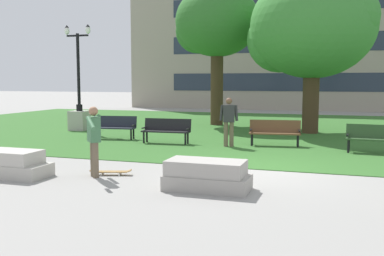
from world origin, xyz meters
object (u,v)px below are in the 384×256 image
at_px(park_bench_near_left, 376,137).
at_px(lamp_post_center, 79,109).
at_px(skateboard, 111,172).
at_px(person_bystander_near_lawn, 229,119).
at_px(person_skateboarder, 94,137).
at_px(park_bench_far_right, 167,129).
at_px(concrete_block_left, 207,176).
at_px(park_bench_near_right, 275,131).
at_px(park_bench_far_left, 114,126).
at_px(concrete_block_center, 10,164).

height_order(park_bench_near_left, lamp_post_center, lamp_post_center).
xyz_separation_m(skateboard, lamp_post_center, (-6.18, 8.46, 0.92)).
distance_m(park_bench_near_left, person_bystander_near_lawn, 4.81).
height_order(person_skateboarder, park_bench_far_right, person_skateboarder).
relative_size(concrete_block_left, skateboard, 1.74).
bearing_deg(park_bench_far_right, park_bench_near_right, 9.12).
bearing_deg(lamp_post_center, skateboard, -53.85).
distance_m(park_bench_far_left, lamp_post_center, 3.83).
height_order(concrete_block_left, park_bench_near_right, park_bench_near_right).
bearing_deg(park_bench_near_left, skateboard, -139.31).
bearing_deg(concrete_block_left, skateboard, 165.24).
bearing_deg(concrete_block_left, park_bench_far_left, 130.51).
bearing_deg(park_bench_far_left, skateboard, -62.68).
bearing_deg(park_bench_near_right, park_bench_far_right, -170.88).
relative_size(concrete_block_center, park_bench_far_right, 1.03).
bearing_deg(person_bystander_near_lawn, person_skateboarder, -108.46).
relative_size(park_bench_far_left, person_bystander_near_lawn, 1.08).
bearing_deg(park_bench_near_right, lamp_post_center, 166.76).
xyz_separation_m(person_skateboarder, person_bystander_near_lawn, (1.94, 5.81, 0.00)).
xyz_separation_m(concrete_block_left, lamp_post_center, (-8.86, 9.16, 0.70)).
distance_m(person_skateboarder, park_bench_near_left, 8.93).
bearing_deg(person_skateboarder, park_bench_far_left, 114.23).
height_order(park_bench_far_left, person_bystander_near_lawn, person_bystander_near_lawn).
height_order(person_skateboarder, park_bench_near_right, person_skateboarder).
distance_m(park_bench_near_right, park_bench_far_right, 3.94).
xyz_separation_m(concrete_block_center, park_bench_near_right, (5.45, 7.14, 0.23)).
relative_size(park_bench_near_left, person_bystander_near_lawn, 1.07).
relative_size(concrete_block_center, park_bench_near_left, 1.03).
relative_size(concrete_block_center, skateboard, 1.83).
bearing_deg(park_bench_near_right, park_bench_near_left, -12.12).
distance_m(park_bench_near_left, park_bench_far_right, 7.18).
height_order(park_bench_near_right, park_bench_far_left, same).
relative_size(park_bench_far_left, park_bench_far_right, 1.02).
relative_size(concrete_block_left, lamp_post_center, 0.37).
bearing_deg(person_bystander_near_lawn, park_bench_far_right, 177.09).
height_order(park_bench_near_left, person_bystander_near_lawn, person_bystander_near_lawn).
height_order(concrete_block_left, park_bench_far_left, park_bench_far_left).
bearing_deg(lamp_post_center, park_bench_near_left, -12.95).
height_order(concrete_block_center, person_bystander_near_lawn, person_bystander_near_lawn).
bearing_deg(lamp_post_center, person_bystander_near_lawn, -20.59).
relative_size(concrete_block_left, park_bench_far_left, 0.97).
relative_size(concrete_block_center, concrete_block_left, 1.05).
relative_size(park_bench_near_left, park_bench_near_right, 0.99).
bearing_deg(person_skateboarder, park_bench_far_right, 94.32).
bearing_deg(person_bystander_near_lawn, lamp_post_center, 159.41).
height_order(concrete_block_center, park_bench_near_right, park_bench_near_right).
bearing_deg(person_bystander_near_lawn, park_bench_far_left, 172.59).
xyz_separation_m(concrete_block_center, park_bench_far_left, (-0.90, 7.02, 0.23)).
xyz_separation_m(skateboard, park_bench_near_right, (3.17, 6.26, 0.45)).
bearing_deg(park_bench_far_left, concrete_block_center, -82.72).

